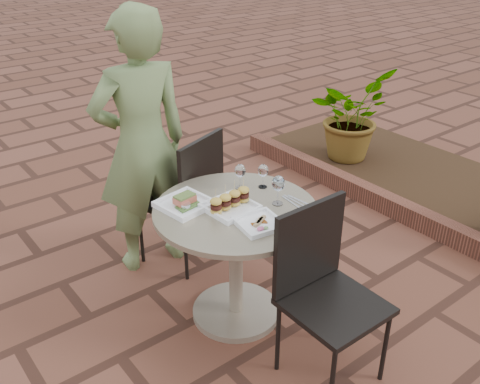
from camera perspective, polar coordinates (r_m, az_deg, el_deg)
ground at (r=3.43m, az=0.09°, el=-11.15°), size 60.00×60.00×0.00m
cafe_table at (r=3.02m, az=-0.45°, el=-5.82°), size 0.90×0.90×0.73m
chair_far at (r=3.48m, az=-5.42°, el=0.19°), size 0.56×0.56×0.93m
chair_near at (r=2.69m, az=8.76°, el=-9.29°), size 0.44×0.44×0.93m
diner at (r=3.40m, az=-10.44°, el=4.91°), size 0.67×0.49×1.72m
plate_salmon at (r=2.91m, az=-5.88°, el=-1.19°), size 0.29×0.29×0.07m
plate_sliders at (r=2.86m, az=-1.06°, el=-1.19°), size 0.27×0.27×0.16m
plate_tuna at (r=2.73m, az=2.06°, el=-3.32°), size 0.25×0.25×0.03m
wine_glass_right at (r=2.89m, az=4.11°, el=0.83°), size 0.07×0.07×0.17m
wine_glass_mid at (r=3.05m, az=0.01°, el=2.20°), size 0.06×0.06×0.15m
wine_glass_far at (r=3.07m, az=2.48°, el=2.23°), size 0.06×0.06×0.14m
steel_ramekin at (r=2.88m, az=-5.83°, el=-1.61°), size 0.07×0.07×0.04m
cutlery_set at (r=2.97m, az=6.02°, el=-1.06°), size 0.10×0.21×0.00m
planter_curb at (r=4.54m, az=13.73°, el=-0.35°), size 0.12×3.00×0.15m
mulch_bed at (r=5.09m, az=18.68°, el=1.50°), size 1.30×3.00×0.06m
potted_plant_a at (r=5.13m, az=11.66°, el=8.07°), size 0.91×0.84×0.83m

